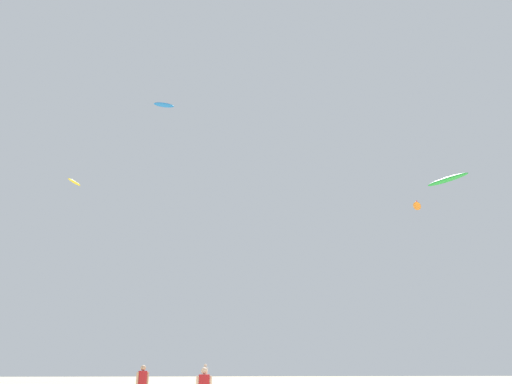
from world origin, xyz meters
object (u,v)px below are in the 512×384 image
at_px(person_left, 205,374).
at_px(kite_aloft_1, 74,182).
at_px(person_midground, 142,382).
at_px(kite_aloft_2, 164,105).
at_px(kite_aloft_3, 417,206).
at_px(kite_aloft_4, 447,180).

distance_m(person_left, kite_aloft_1, 22.58).
distance_m(person_midground, kite_aloft_1, 29.45).
xyz_separation_m(person_midground, kite_aloft_2, (-3.35, 21.23, 26.53)).
bearing_deg(kite_aloft_3, kite_aloft_4, -103.71).
relative_size(kite_aloft_3, kite_aloft_4, 0.88).
relative_size(person_midground, kite_aloft_3, 0.52).
xyz_separation_m(person_left, kite_aloft_4, (20.33, -2.35, 15.68)).
bearing_deg(person_left, kite_aloft_2, -71.70).
height_order(kite_aloft_3, kite_aloft_4, kite_aloft_3).
xyz_separation_m(person_midground, kite_aloft_3, (26.40, 29.65, 18.62)).
bearing_deg(kite_aloft_2, kite_aloft_3, 15.79).
height_order(kite_aloft_1, kite_aloft_4, kite_aloft_1).
height_order(kite_aloft_1, kite_aloft_2, kite_aloft_2).
xyz_separation_m(person_midground, person_left, (2.18, 16.02, 0.01)).
bearing_deg(person_left, kite_aloft_1, -47.93).
bearing_deg(kite_aloft_1, person_left, -19.57).
xyz_separation_m(kite_aloft_2, kite_aloft_4, (25.85, -7.56, -10.83)).
distance_m(kite_aloft_2, kite_aloft_3, 31.91).
bearing_deg(kite_aloft_2, kite_aloft_4, -16.31).
relative_size(kite_aloft_2, kite_aloft_3, 0.65).
distance_m(person_left, kite_aloft_2, 27.58).
distance_m(person_midground, kite_aloft_4, 30.66).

